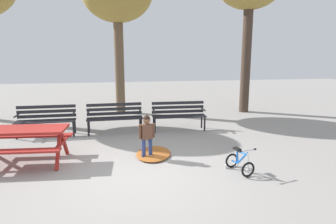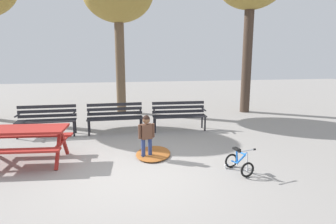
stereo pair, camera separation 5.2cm
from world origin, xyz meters
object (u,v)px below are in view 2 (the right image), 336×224
(picnic_table, at_px, (22,136))
(park_bench_right, at_px, (179,113))
(kids_bicycle, at_px, (239,163))
(park_bench_far_left, at_px, (47,118))
(child_standing, at_px, (146,133))
(park_bench_left, at_px, (115,115))

(picnic_table, relative_size, park_bench_right, 1.17)
(park_bench_right, distance_m, kids_bicycle, 3.47)
(park_bench_right, height_order, kids_bicycle, park_bench_right)
(picnic_table, relative_size, park_bench_far_left, 1.17)
(child_standing, bearing_deg, kids_bicycle, -32.45)
(park_bench_right, distance_m, child_standing, 2.61)
(kids_bicycle, bearing_deg, child_standing, 147.55)
(park_bench_right, relative_size, kids_bicycle, 2.61)
(park_bench_right, bearing_deg, picnic_table, -150.09)
(child_standing, bearing_deg, park_bench_right, 62.78)
(park_bench_far_left, xyz_separation_m, park_bench_right, (3.80, 0.02, 0.00))
(park_bench_far_left, relative_size, park_bench_left, 1.00)
(picnic_table, distance_m, child_standing, 2.62)
(child_standing, distance_m, kids_bicycle, 2.07)
(park_bench_right, height_order, child_standing, child_standing)
(park_bench_far_left, height_order, park_bench_left, same)
(picnic_table, height_order, park_bench_left, park_bench_left)
(park_bench_far_left, bearing_deg, park_bench_right, 0.23)
(picnic_table, distance_m, kids_bicycle, 4.52)
(park_bench_left, xyz_separation_m, child_standing, (0.71, -2.35, 0.06))
(park_bench_left, bearing_deg, park_bench_far_left, -178.81)
(park_bench_far_left, xyz_separation_m, park_bench_left, (1.90, 0.04, 0.00))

